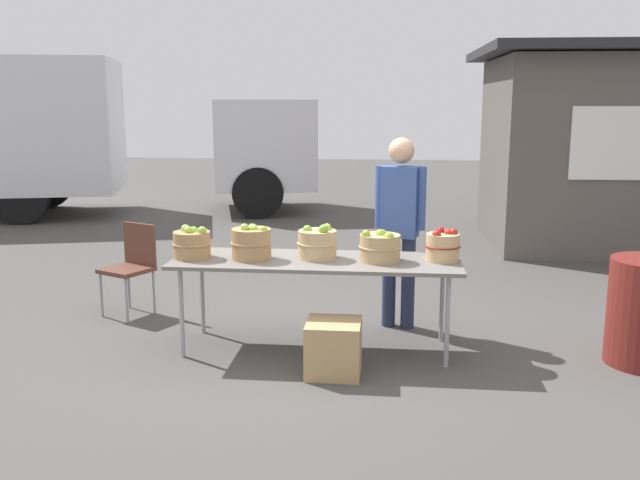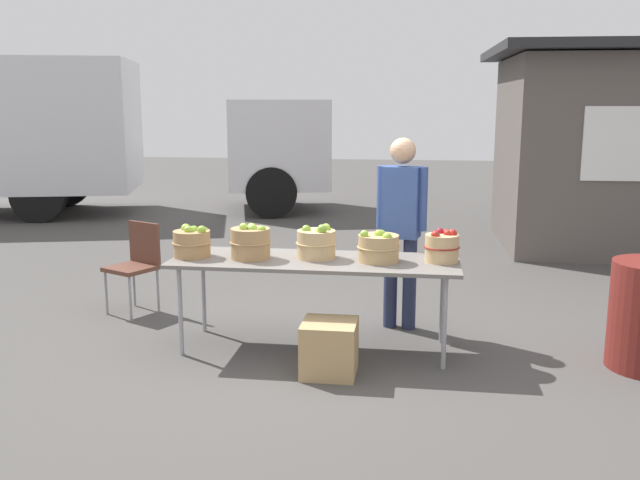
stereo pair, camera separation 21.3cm
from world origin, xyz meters
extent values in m
plane|color=#474442|center=(0.00, 0.00, 0.00)|extent=(40.00, 40.00, 0.00)
cube|color=slate|center=(0.00, 0.00, 0.73)|extent=(2.30, 0.76, 0.03)
cylinder|color=#99999E|center=(-1.03, -0.30, 0.36)|extent=(0.04, 0.04, 0.72)
cylinder|color=#99999E|center=(1.03, -0.30, 0.36)|extent=(0.04, 0.04, 0.72)
cylinder|color=#99999E|center=(-1.03, 0.30, 0.36)|extent=(0.04, 0.04, 0.72)
cylinder|color=#99999E|center=(1.03, 0.30, 0.36)|extent=(0.04, 0.04, 0.72)
cylinder|color=#A87F51|center=(-1.00, -0.04, 0.86)|extent=(0.30, 0.30, 0.21)
torus|color=#A87F51|center=(-1.00, -0.04, 0.87)|extent=(0.32, 0.32, 0.01)
sphere|color=#8CB738|center=(-0.92, 0.04, 0.95)|extent=(0.07, 0.07, 0.07)
sphere|color=#8CB738|center=(-1.02, -0.08, 0.98)|extent=(0.07, 0.07, 0.07)
sphere|color=#9EC647|center=(-1.07, 0.00, 0.98)|extent=(0.07, 0.07, 0.07)
sphere|color=#8CB738|center=(-1.00, -0.03, 0.96)|extent=(0.08, 0.08, 0.08)
sphere|color=#8CB738|center=(-0.90, -0.08, 0.98)|extent=(0.07, 0.07, 0.07)
sphere|color=#8CB738|center=(-1.00, 0.01, 0.96)|extent=(0.07, 0.07, 0.07)
cylinder|color=#A87F51|center=(-0.52, -0.04, 0.87)|extent=(0.32, 0.32, 0.25)
torus|color=#A87F51|center=(-0.52, -0.04, 0.89)|extent=(0.34, 0.34, 0.01)
sphere|color=#9EC647|center=(-0.56, -0.08, 1.01)|extent=(0.07, 0.07, 0.07)
sphere|color=#7AA833|center=(-0.55, -0.03, 0.99)|extent=(0.06, 0.06, 0.06)
sphere|color=#9EC647|center=(-0.51, -0.01, 0.99)|extent=(0.08, 0.08, 0.08)
sphere|color=#8CB738|center=(-0.41, -0.08, 1.00)|extent=(0.07, 0.07, 0.07)
sphere|color=#7AA833|center=(-0.50, -0.01, 0.99)|extent=(0.06, 0.06, 0.06)
sphere|color=#8CB738|center=(-0.49, -0.06, 1.00)|extent=(0.07, 0.07, 0.07)
cylinder|color=tan|center=(0.01, 0.05, 0.86)|extent=(0.31, 0.31, 0.23)
torus|color=tan|center=(0.01, 0.05, 0.88)|extent=(0.33, 0.33, 0.01)
sphere|color=#7AA833|center=(0.06, -0.03, 1.00)|extent=(0.08, 0.08, 0.08)
sphere|color=#8CB738|center=(0.08, 0.09, 0.99)|extent=(0.07, 0.07, 0.07)
sphere|color=#8CB738|center=(0.08, 0.11, 0.99)|extent=(0.07, 0.07, 0.07)
sphere|color=#7AA833|center=(-0.07, 0.04, 0.98)|extent=(0.08, 0.08, 0.08)
sphere|color=#8CB738|center=(0.04, 0.01, 0.97)|extent=(0.07, 0.07, 0.07)
cylinder|color=tan|center=(0.51, 0.00, 0.86)|extent=(0.32, 0.32, 0.21)
torus|color=tan|center=(0.51, 0.00, 0.87)|extent=(0.34, 0.34, 0.01)
sphere|color=#8CB738|center=(0.51, 0.00, 0.97)|extent=(0.07, 0.07, 0.07)
sphere|color=#8CB738|center=(0.40, -0.06, 0.98)|extent=(0.07, 0.07, 0.07)
sphere|color=#8CB738|center=(0.58, -0.08, 0.96)|extent=(0.08, 0.08, 0.08)
sphere|color=#9EC647|center=(0.51, 0.02, 0.95)|extent=(0.07, 0.07, 0.07)
sphere|color=#7AA833|center=(0.51, 0.00, 0.95)|extent=(0.08, 0.08, 0.08)
sphere|color=#9EC647|center=(0.53, 0.04, 0.96)|extent=(0.08, 0.08, 0.08)
cylinder|color=tan|center=(1.00, 0.06, 0.86)|extent=(0.26, 0.26, 0.22)
torus|color=maroon|center=(1.00, 0.06, 0.87)|extent=(0.28, 0.28, 0.01)
sphere|color=maroon|center=(0.99, 0.13, 0.97)|extent=(0.07, 0.07, 0.07)
sphere|color=#B22319|center=(1.08, 0.07, 0.98)|extent=(0.07, 0.07, 0.07)
sphere|color=#B22319|center=(1.03, 0.14, 0.96)|extent=(0.07, 0.07, 0.07)
sphere|color=#B22319|center=(0.95, -0.01, 0.97)|extent=(0.07, 0.07, 0.07)
sphere|color=#B22319|center=(1.05, 0.06, 0.97)|extent=(0.07, 0.07, 0.07)
cylinder|color=#262D4C|center=(0.75, 0.64, 0.41)|extent=(0.12, 0.12, 0.83)
cylinder|color=#262D4C|center=(0.58, 0.67, 0.41)|extent=(0.12, 0.12, 0.83)
cube|color=#334C8C|center=(0.67, 0.65, 1.14)|extent=(0.35, 0.28, 0.62)
sphere|color=tan|center=(0.67, 0.65, 1.58)|extent=(0.22, 0.22, 0.22)
cylinder|color=#334C8C|center=(0.84, 0.62, 1.17)|extent=(0.09, 0.09, 0.55)
cylinder|color=#334C8C|center=(0.49, 0.69, 1.17)|extent=(0.09, 0.09, 0.55)
cube|color=silver|center=(-1.85, 7.49, 1.25)|extent=(2.27, 2.49, 1.60)
cube|color=black|center=(-1.03, 7.70, 1.57)|extent=(0.49, 1.72, 0.80)
cylinder|color=black|center=(-2.25, 8.37, 0.45)|extent=(0.94, 0.50, 0.90)
cylinder|color=black|center=(-1.76, 6.53, 0.45)|extent=(0.94, 0.50, 0.90)
cylinder|color=black|center=(-6.06, 7.37, 0.45)|extent=(0.94, 0.50, 0.90)
cylinder|color=black|center=(-5.57, 5.53, 0.45)|extent=(0.94, 0.50, 0.90)
cube|color=#59514C|center=(3.50, 4.76, 1.30)|extent=(3.07, 2.48, 2.60)
cube|color=#262628|center=(3.50, 4.76, 2.68)|extent=(3.58, 3.00, 0.12)
cube|color=white|center=(3.47, 3.55, 1.50)|extent=(1.40, 0.08, 0.90)
cube|color=brown|center=(-1.88, 0.73, 0.44)|extent=(0.54, 0.54, 0.04)
cube|color=brown|center=(-1.80, 0.89, 0.66)|extent=(0.37, 0.20, 0.40)
cylinder|color=gray|center=(-2.10, 0.66, 0.21)|extent=(0.02, 0.02, 0.42)
cylinder|color=gray|center=(-1.80, 0.51, 0.21)|extent=(0.02, 0.02, 0.42)
cylinder|color=gray|center=(-1.95, 0.96, 0.21)|extent=(0.02, 0.02, 0.42)
cylinder|color=gray|center=(-1.65, 0.81, 0.21)|extent=(0.02, 0.02, 0.42)
cube|color=tan|center=(0.19, -0.52, 0.20)|extent=(0.40, 0.40, 0.40)
camera|label=1|loc=(0.60, -5.40, 1.97)|focal=39.04mm
camera|label=2|loc=(0.81, -5.37, 1.97)|focal=39.04mm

